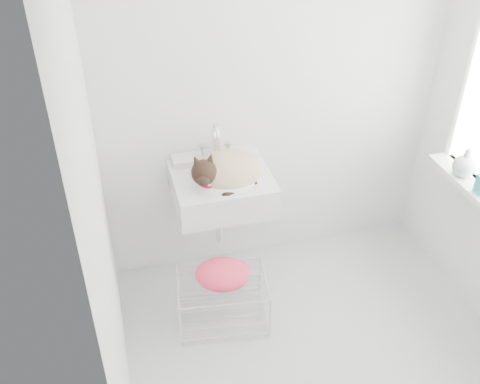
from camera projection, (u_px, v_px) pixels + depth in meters
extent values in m
cube|color=#BBBCBD|center=(318.00, 351.00, 3.25)|extent=(2.20, 2.00, 0.02)
cube|color=white|center=(274.00, 89.00, 3.34)|extent=(2.20, 0.02, 2.50)
cube|color=white|center=(98.00, 211.00, 2.31)|extent=(0.02, 2.00, 2.50)
cube|color=white|center=(480.00, 194.00, 3.15)|extent=(0.16, 0.88, 0.04)
cube|color=white|center=(222.00, 175.00, 3.28)|extent=(0.59, 0.51, 0.24)
ellipsoid|color=#C8BB8A|center=(227.00, 171.00, 3.26)|extent=(0.45, 0.40, 0.21)
sphere|color=black|center=(202.00, 167.00, 3.12)|extent=(0.17, 0.17, 0.15)
torus|color=red|center=(206.00, 173.00, 3.14)|extent=(0.15, 0.14, 0.06)
cube|color=silver|center=(222.00, 301.00, 3.39)|extent=(0.58, 0.44, 0.32)
ellipsoid|color=#EE5D11|center=(222.00, 279.00, 3.26)|extent=(0.38, 0.31, 0.13)
imported|color=#B8BAC3|center=(462.00, 175.00, 3.28)|extent=(0.14, 0.14, 0.18)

